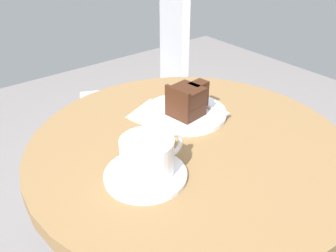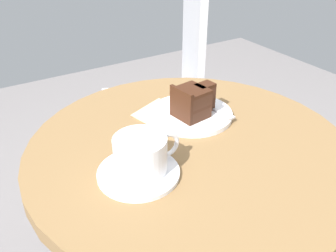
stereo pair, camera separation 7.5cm
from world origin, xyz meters
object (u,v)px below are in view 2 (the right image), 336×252
(fork, at_px, (216,110))
(cake_plate, at_px, (191,114))
(cake_slice, at_px, (193,102))
(coffee_cup, at_px, (141,153))
(napkin, at_px, (165,114))
(cafe_chair, at_px, (169,88))
(saucer, at_px, (139,173))
(teaspoon, at_px, (113,177))

(fork, bearing_deg, cake_plate, -124.96)
(cake_slice, bearing_deg, coffee_cup, -149.64)
(napkin, height_order, cafe_chair, cafe_chair)
(cake_slice, height_order, fork, cake_slice)
(saucer, height_order, cake_slice, cake_slice)
(coffee_cup, xyz_separation_m, fork, (0.26, 0.10, -0.03))
(cake_plate, bearing_deg, saucer, -148.03)
(coffee_cup, xyz_separation_m, cake_slice, (0.20, 0.12, 0.00))
(saucer, bearing_deg, teaspoon, 172.12)
(cake_plate, bearing_deg, cake_slice, -112.62)
(teaspoon, xyz_separation_m, cake_slice, (0.26, 0.11, 0.04))
(cafe_chair, bearing_deg, coffee_cup, -10.07)
(cake_slice, distance_m, napkin, 0.08)
(coffee_cup, bearing_deg, cafe_chair, 54.07)
(teaspoon, height_order, fork, fork)
(cake_plate, distance_m, fork, 0.06)
(coffee_cup, distance_m, napkin, 0.23)
(cake_plate, bearing_deg, fork, -28.54)
(saucer, bearing_deg, napkin, 46.22)
(fork, xyz_separation_m, cafe_chair, (0.17, 0.49, -0.18))
(napkin, bearing_deg, teaspoon, -142.35)
(fork, bearing_deg, coffee_cup, -74.90)
(cake_slice, bearing_deg, teaspoon, -156.35)
(coffee_cup, xyz_separation_m, cake_plate, (0.20, 0.13, -0.04))
(saucer, relative_size, teaspoon, 1.59)
(saucer, height_order, napkin, saucer)
(cake_plate, height_order, cafe_chair, cafe_chair)
(teaspoon, bearing_deg, cafe_chair, -59.82)
(cake_slice, relative_size, fork, 0.74)
(saucer, relative_size, cafe_chair, 0.17)
(saucer, relative_size, cake_slice, 1.47)
(teaspoon, distance_m, cake_plate, 0.29)
(coffee_cup, height_order, fork, coffee_cup)
(coffee_cup, bearing_deg, cake_plate, 32.57)
(saucer, distance_m, cafe_chair, 0.75)
(cake_plate, xyz_separation_m, fork, (0.05, -0.03, 0.01))
(napkin, bearing_deg, cafe_chair, 57.08)
(cake_slice, bearing_deg, napkin, 131.39)
(napkin, xyz_separation_m, cafe_chair, (0.27, 0.42, -0.16))
(coffee_cup, distance_m, cafe_chair, 0.76)
(teaspoon, xyz_separation_m, cake_plate, (0.26, 0.13, -0.01))
(teaspoon, distance_m, napkin, 0.27)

